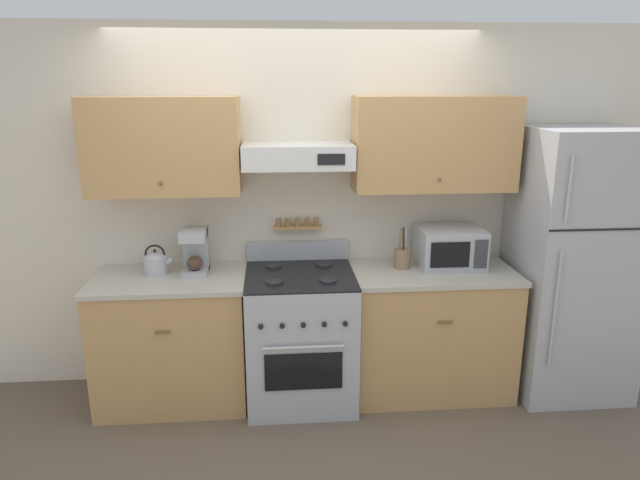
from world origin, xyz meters
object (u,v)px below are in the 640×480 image
(tea_kettle, at_px, (156,262))
(utensil_crock, at_px, (402,258))
(refrigerator, at_px, (573,264))
(microwave, at_px, (450,247))
(stove_range, at_px, (301,336))
(coffee_maker, at_px, (195,250))

(tea_kettle, distance_m, utensil_crock, 1.69)
(refrigerator, bearing_deg, microwave, 171.47)
(stove_range, height_order, microwave, microwave)
(coffee_maker, xyz_separation_m, utensil_crock, (1.42, -0.03, -0.08))
(stove_range, relative_size, microwave, 2.38)
(stove_range, xyz_separation_m, tea_kettle, (-0.97, 0.11, 0.53))
(tea_kettle, relative_size, coffee_maker, 0.68)
(coffee_maker, bearing_deg, tea_kettle, -172.99)
(tea_kettle, height_order, coffee_maker, coffee_maker)
(tea_kettle, bearing_deg, utensil_crock, 0.00)
(coffee_maker, height_order, microwave, coffee_maker)
(utensil_crock, bearing_deg, stove_range, -171.52)
(refrigerator, height_order, microwave, refrigerator)
(stove_range, bearing_deg, microwave, 6.72)
(stove_range, bearing_deg, refrigerator, -0.07)
(refrigerator, relative_size, tea_kettle, 8.95)
(tea_kettle, xyz_separation_m, microwave, (2.03, 0.02, 0.05))
(refrigerator, distance_m, tea_kettle, 2.88)
(microwave, bearing_deg, tea_kettle, -179.50)
(refrigerator, relative_size, microwave, 4.24)
(stove_range, relative_size, tea_kettle, 5.02)
(refrigerator, bearing_deg, utensil_crock, 174.75)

